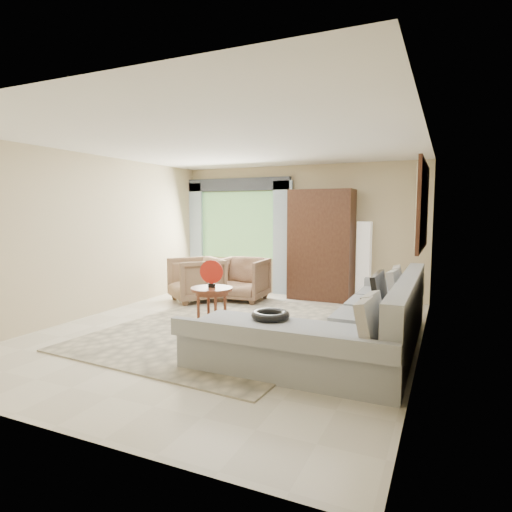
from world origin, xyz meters
The scene contains 17 objects.
ground centered at (0.00, 0.00, 0.00)m, with size 6.00×6.00×0.00m, color silver.
area_rug centered at (-0.10, 0.16, 0.01)m, with size 3.00×4.00×0.02m, color #C3B69A.
sectional_sofa centered at (1.78, -0.18, 0.28)m, with size 2.30×3.46×0.90m.
tv_screen centered at (2.05, -0.03, 0.72)m, with size 0.06×0.74×0.48m, color black.
garden_hose centered at (1.00, -0.92, 0.55)m, with size 0.43×0.43×0.09m, color black.
coffee_table centered at (-0.31, 0.03, 0.32)m, with size 0.60×0.60×0.60m.
red_disc centered at (-0.31, 0.03, 0.83)m, with size 0.34×0.34×0.03m, color #B11E11.
armchair_left centered at (-1.53, 1.54, 0.41)m, with size 0.88×0.91×0.83m, color brown.
armchair_right centered at (-0.76, 1.94, 0.41)m, with size 0.87×0.90×0.82m, color #806346.
potted_plant centered at (-1.87, 2.77, 0.26)m, with size 0.47×0.41×0.52m, color #999999.
armoire centered at (0.55, 2.72, 1.05)m, with size 1.20×0.55×2.10m, color #321810.
floor_lamp centered at (1.35, 2.78, 0.75)m, with size 0.24×0.24×1.50m, color silver.
window centered at (-1.35, 2.97, 1.40)m, with size 1.80×0.04×1.40m, color #669E59.
curtain_left centered at (-2.40, 2.88, 1.15)m, with size 0.40×0.08×2.30m, color #9EB7CC.
curtain_right centered at (-0.30, 2.88, 1.15)m, with size 0.40×0.08×2.30m, color #9EB7CC.
valance centered at (-1.35, 2.90, 2.25)m, with size 2.40×0.12×0.26m, color #1E232D.
wall_mirror centered at (2.46, 0.35, 1.75)m, with size 0.05×1.70×1.05m.
Camera 1 is at (2.77, -5.22, 1.69)m, focal length 30.00 mm.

